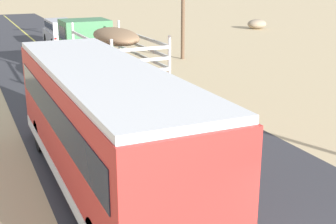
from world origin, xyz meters
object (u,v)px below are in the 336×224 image
at_px(car_far, 61,31).
at_px(livestock_truck, 96,46).
at_px(boulder_near_shoulder, 257,24).
at_px(bus, 103,124).

bearing_deg(car_far, livestock_truck, -93.21).
distance_m(livestock_truck, boulder_near_shoulder, 25.41).
height_order(car_far, boulder_near_shoulder, car_far).
xyz_separation_m(livestock_truck, car_far, (0.69, 12.35, -0.70)).
height_order(livestock_truck, boulder_near_shoulder, livestock_truck).
xyz_separation_m(livestock_truck, bus, (-3.26, -12.05, -0.04)).
height_order(livestock_truck, bus, bus).
bearing_deg(boulder_near_shoulder, bus, -131.09).
bearing_deg(livestock_truck, car_far, 86.79).
xyz_separation_m(bus, boulder_near_shoulder, (23.66, 27.14, -1.28)).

